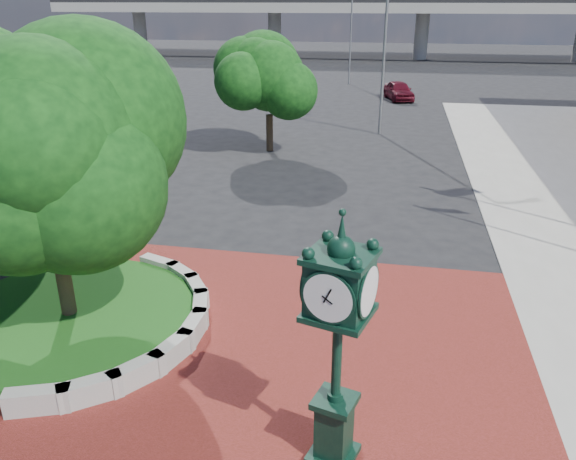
# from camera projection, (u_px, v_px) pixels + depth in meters

# --- Properties ---
(ground) EXTENTS (200.00, 200.00, 0.00)m
(ground) POSITION_uv_depth(u_px,v_px,m) (267.00, 348.00, 13.10)
(ground) COLOR black
(ground) RESTS_ON ground
(plaza) EXTENTS (12.00, 12.00, 0.04)m
(plaza) POSITION_uv_depth(u_px,v_px,m) (257.00, 373.00, 12.18)
(plaza) COLOR maroon
(plaza) RESTS_ON ground
(planter_wall) EXTENTS (2.96, 6.77, 0.54)m
(planter_wall) POSITION_uv_depth(u_px,v_px,m) (157.00, 326.00, 13.47)
(planter_wall) COLOR #9E9B93
(planter_wall) RESTS_ON ground
(grass_bed) EXTENTS (6.10, 6.10, 0.40)m
(grass_bed) POSITION_uv_depth(u_px,v_px,m) (71.00, 319.00, 13.90)
(grass_bed) COLOR #1C4A15
(grass_bed) RESTS_ON ground
(overpass) EXTENTS (90.00, 12.00, 7.50)m
(overpass) POSITION_uv_depth(u_px,v_px,m) (384.00, 7.00, 74.16)
(overpass) COLOR #9E9B93
(overpass) RESTS_ON ground
(tree_planter) EXTENTS (5.20, 5.20, 6.33)m
(tree_planter) POSITION_uv_depth(u_px,v_px,m) (48.00, 183.00, 12.56)
(tree_planter) COLOR #38281C
(tree_planter) RESTS_ON ground
(tree_street) EXTENTS (4.40, 4.40, 5.45)m
(tree_street) POSITION_uv_depth(u_px,v_px,m) (269.00, 89.00, 28.90)
(tree_street) COLOR #38281C
(tree_street) RESTS_ON ground
(post_clock) EXTENTS (1.15, 1.15, 4.64)m
(post_clock) POSITION_uv_depth(u_px,v_px,m) (338.00, 336.00, 8.99)
(post_clock) COLOR black
(post_clock) RESTS_ON ground
(parked_car) EXTENTS (2.83, 4.60, 1.46)m
(parked_car) POSITION_uv_depth(u_px,v_px,m) (399.00, 91.00, 45.02)
(parked_car) COLOR #510B19
(parked_car) RESTS_ON ground
(street_lamp_near) EXTENTS (1.95, 0.94, 9.15)m
(street_lamp_near) POSITION_uv_depth(u_px,v_px,m) (389.00, 40.00, 31.82)
(street_lamp_near) COLOR slate
(street_lamp_near) RESTS_ON ground
(street_lamp_far) EXTENTS (1.74, 0.83, 8.13)m
(street_lamp_far) POSITION_uv_depth(u_px,v_px,m) (353.00, 31.00, 51.71)
(street_lamp_far) COLOR slate
(street_lamp_far) RESTS_ON ground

